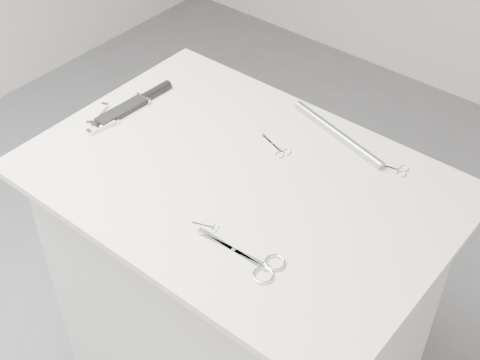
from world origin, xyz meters
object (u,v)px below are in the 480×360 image
Objects in this scene: plinth at (240,302)px; pocket_knife_b at (97,114)px; sheathed_knife at (137,102)px; metal_rail at (338,134)px; tiny_scissors at (209,227)px; embroidery_scissors_a at (278,149)px; large_shears at (256,262)px; pocket_knife_a at (103,127)px; embroidery_scissors_b at (394,169)px.

pocket_knife_b is (-0.44, -0.05, 0.48)m from plinth.
sheathed_knife is 0.79× the size of metal_rail.
metal_rail is (0.04, 0.44, 0.01)m from tiny_scissors.
embroidery_scissors_a is at bearing -122.34° from metal_rail.
large_shears is 2.21× the size of pocket_knife_a.
embroidery_scissors_a is 0.33× the size of metal_rail.
embroidery_scissors_b is 0.48m from tiny_scissors.
tiny_scissors is (-0.14, 0.02, -0.00)m from large_shears.
pocket_knife_b reaches higher than large_shears.
embroidery_scissors_a is 0.41× the size of sheathed_knife.
metal_rail is (0.49, 0.22, 0.00)m from sheathed_knife.
sheathed_knife is (-0.45, 0.22, 0.01)m from tiny_scissors.
sheathed_knife is at bearing 14.81° from pocket_knife_a.
plinth is 0.65m from pocket_knife_b.
plinth is at bearing -94.52° from sheathed_knife.
pocket_knife_b is at bearing 145.51° from tiny_scissors.
pocket_knife_b is at bearing -139.66° from embroidery_scissors_a.
pocket_knife_b is (-0.45, -0.19, 0.00)m from embroidery_scissors_a.
tiny_scissors is 0.45m from pocket_knife_a.
plinth is at bearing -74.82° from embroidery_scissors_a.
embroidery_scissors_a is at bearing -49.73° from pocket_knife_a.
large_shears is 0.82× the size of sheathed_knife.
pocket_knife_a is (-0.66, -0.33, 0.00)m from embroidery_scissors_b.
pocket_knife_a is 0.29× the size of metal_rail.
metal_rail is (0.09, 0.28, 0.48)m from plinth.
metal_rail reaches higher than tiny_scissors.
plinth is 0.54m from large_shears.
large_shears is at bearing -43.83° from plinth.
pocket_knife_b is (-0.05, 0.03, 0.00)m from pocket_knife_a.
sheathed_knife reaches higher than large_shears.
embroidery_scissors_a and embroidery_scissors_b have the same top height.
embroidery_scissors_b is 0.70m from sheathed_knife.
pocket_knife_a reaches higher than embroidery_scissors_b.
sheathed_knife is at bearing 155.45° from large_shears.
sheathed_knife is (-0.59, 0.24, 0.01)m from large_shears.
sheathed_knife is (-0.41, -0.09, 0.01)m from embroidery_scissors_a.
metal_rail is at bearing -62.67° from sheathed_knife.
metal_rail is at bearing -79.36° from pocket_knife_b.
pocket_knife_b reaches higher than plinth.
pocket_knife_b is 0.63m from metal_rail.
plinth is 0.63m from sheathed_knife.
metal_rail reaches higher than large_shears.
embroidery_scissors_a is at bearing -75.01° from sheathed_knife.
metal_rail is at bearing -42.18° from pocket_knife_a.
large_shears is (0.19, -0.19, 0.47)m from plinth.
embroidery_scissors_a is 0.42m from sheathed_knife.
sheathed_knife is 0.54m from metal_rail.
embroidery_scissors_a is 0.49m from pocket_knife_b.
embroidery_scissors_a is 1.03× the size of pocket_knife_b.
embroidery_scissors_b is (0.26, 0.12, 0.00)m from embroidery_scissors_a.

